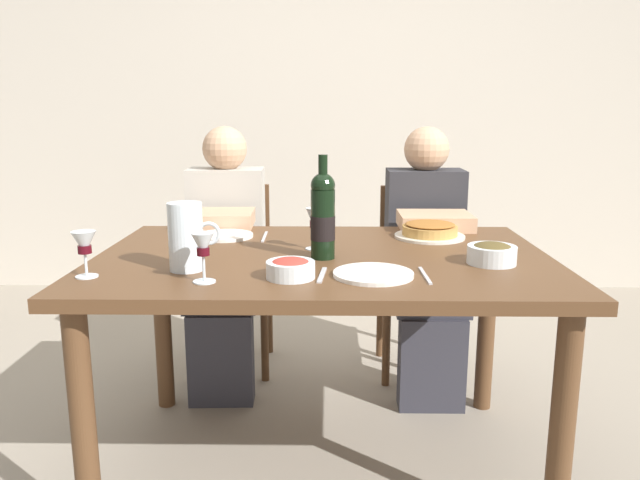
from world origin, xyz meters
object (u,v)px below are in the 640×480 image
object	(u,v)px
water_pitcher	(186,241)
diner_left	(225,251)
wine_glass_centre	(315,221)
chair_left	(232,263)
chair_right	(418,266)
wine_bottle	(322,216)
dinner_plate_left_setting	(225,236)
wine_glass_left_diner	(203,247)
dinner_plate_right_setting	(373,274)
diner_right	(427,253)
olive_bowl	(492,253)
salad_bowl	(291,268)
dining_table	(323,281)
baked_tart	(430,230)
wine_glass_right_diner	(84,245)

from	to	relation	value
water_pitcher	diner_left	xyz separation A→B (m)	(-0.04, 0.88, -0.23)
wine_glass_centre	chair_left	world-z (taller)	wine_glass_centre
wine_glass_centre	chair_right	size ratio (longest dim) A/B	0.17
wine_bottle	chair_left	size ratio (longest dim) A/B	0.38
dinner_plate_left_setting	diner_left	bearing A→B (deg)	100.38
wine_glass_left_diner	dinner_plate_left_setting	bearing A→B (deg)	94.15
wine_glass_left_diner	dinner_plate_right_setting	world-z (taller)	wine_glass_left_diner
wine_glass_centre	diner_right	world-z (taller)	diner_right
wine_bottle	chair_right	distance (m)	1.10
olive_bowl	wine_bottle	bearing A→B (deg)	173.03
wine_bottle	dinner_plate_left_setting	size ratio (longest dim) A/B	1.58
diner_right	salad_bowl	bearing A→B (deg)	59.78
chair_left	wine_glass_left_diner	bearing A→B (deg)	93.52
water_pitcher	diner_left	size ratio (longest dim) A/B	0.18
dining_table	wine_glass_left_diner	size ratio (longest dim) A/B	10.63
dining_table	diner_right	world-z (taller)	diner_right
salad_bowl	chair_right	bearing A→B (deg)	65.09
dining_table	wine_glass_centre	xyz separation A→B (m)	(-0.03, 0.08, 0.19)
wine_glass_centre	dining_table	bearing A→B (deg)	-69.73
diner_left	diner_right	world-z (taller)	same
dining_table	dinner_plate_right_setting	size ratio (longest dim) A/B	6.39
chair_left	diner_right	distance (m)	0.95
olive_bowl	wine_glass_centre	distance (m)	0.59
diner_left	dinner_plate_left_setting	bearing A→B (deg)	98.21
baked_tart	chair_left	distance (m)	1.10
wine_glass_right_diner	diner_left	world-z (taller)	diner_left
baked_tart	diner_left	size ratio (longest dim) A/B	0.23
dinner_plate_right_setting	chair_right	size ratio (longest dim) A/B	0.27
wine_bottle	diner_left	size ratio (longest dim) A/B	0.29
chair_left	chair_right	size ratio (longest dim) A/B	1.00
diner_left	olive_bowl	bearing A→B (deg)	139.01
chair_right	diner_left	bearing A→B (deg)	12.69
salad_bowl	dinner_plate_left_setting	xyz separation A→B (m)	(-0.28, 0.57, -0.02)
dining_table	dinner_plate_right_setting	bearing A→B (deg)	-60.50
dining_table	wine_glass_right_diner	world-z (taller)	wine_glass_right_diner
water_pitcher	baked_tart	distance (m)	0.94
diner_left	chair_right	xyz separation A→B (m)	(0.90, 0.20, -0.12)
wine_bottle	wine_glass_right_diner	distance (m)	0.72
water_pitcher	dinner_plate_right_setting	bearing A→B (deg)	-6.13
chair_right	wine_glass_centre	bearing A→B (deg)	58.89
wine_bottle	wine_glass_left_diner	world-z (taller)	wine_bottle
wine_glass_right_diner	chair_right	world-z (taller)	wine_glass_right_diner
chair_right	diner_right	distance (m)	0.26
olive_bowl	chair_right	size ratio (longest dim) A/B	0.18
water_pitcher	wine_glass_left_diner	world-z (taller)	water_pitcher
water_pitcher	baked_tart	size ratio (longest dim) A/B	0.78
diner_right	diner_left	bearing A→B (deg)	-2.21
diner_right	wine_glass_right_diner	bearing A→B (deg)	39.35
wine_glass_centre	chair_left	size ratio (longest dim) A/B	0.17
salad_bowl	diner_left	size ratio (longest dim) A/B	0.12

